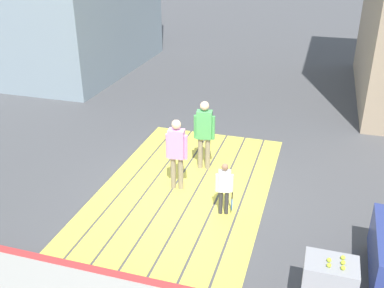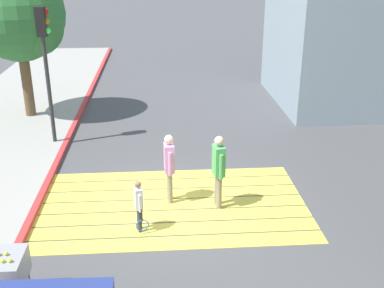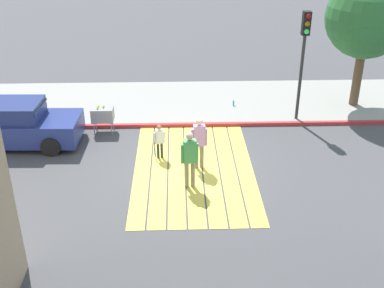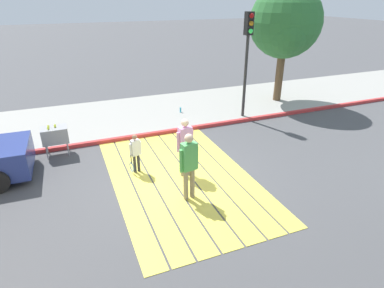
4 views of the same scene
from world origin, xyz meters
The scene contains 12 objects.
ground_plane centered at (0.00, 0.00, 0.00)m, with size 120.00×120.00×0.00m, color #4C4C4F.
crosswalk_stripes centered at (0.00, 0.00, 0.01)m, with size 6.40×3.80×0.01m.
sidewalk_west centered at (-5.60, 0.00, 0.06)m, with size 4.80×40.00×0.12m, color #9E9B93.
curb_painted centered at (-3.25, 0.00, 0.07)m, with size 0.16×40.00×0.13m, color #BC3333.
car_parked_near_curb centered at (-2.00, -6.11, 0.73)m, with size 2.07×4.35×1.57m.
traffic_light_corner centered at (-3.58, 4.14, 3.04)m, with size 0.39×0.28×4.24m.
street_tree centered at (-4.88, 6.80, 3.63)m, with size 3.20×3.20×5.32m.
tennis_ball_cart centered at (-2.90, -3.25, 0.70)m, with size 0.56×0.80×1.02m.
water_bottle centered at (-5.00, 1.84, 0.23)m, with size 0.07×0.07×0.22m, color #33A5BF.
pedestrian_adult_lead centered at (-0.07, 0.18, 1.01)m, with size 0.25×0.51×1.74m.
pedestrian_adult_trailing centered at (1.07, -0.16, 1.05)m, with size 0.28×0.52×1.81m.
pedestrian_child_with_racket centered at (-0.76, -1.11, 0.67)m, with size 0.31×0.39×1.21m.
Camera 3 is at (13.34, -0.50, 7.70)m, focal length 44.73 mm.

